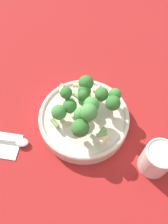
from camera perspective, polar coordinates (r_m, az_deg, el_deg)
ground_plane at (r=0.63m, az=0.00°, el=-2.75°), size 3.00×3.00×0.00m
bowl at (r=0.61m, az=0.00°, el=-1.72°), size 0.25×0.25×0.04m
pasta_salad at (r=0.55m, az=0.36°, el=2.06°), size 0.20×0.21×0.10m
cup at (r=0.57m, az=18.47°, el=-11.56°), size 0.07×0.07×0.09m
spoon at (r=0.63m, az=-19.02°, el=-7.08°), size 0.16×0.09×0.01m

